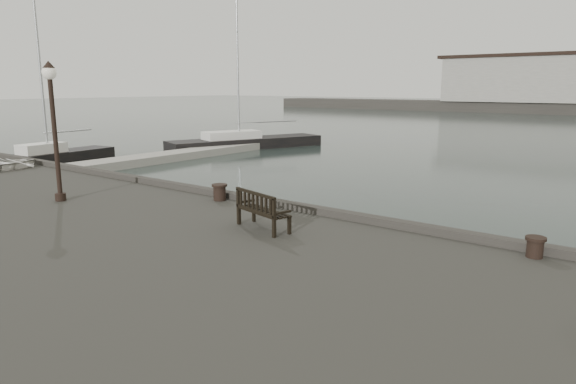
# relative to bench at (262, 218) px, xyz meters

# --- Properties ---
(ground) EXTENTS (400.00, 400.00, 0.00)m
(ground) POSITION_rel_bench_xyz_m (0.61, 2.17, -1.84)
(ground) COLOR black
(ground) RESTS_ON ground
(pontoon) EXTENTS (2.00, 24.00, 0.50)m
(pontoon) POSITION_rel_bench_xyz_m (-19.39, 12.17, -1.59)
(pontoon) COLOR #A29E96
(pontoon) RESTS_ON ground
(bench) EXTENTS (1.60, 0.89, 0.87)m
(bench) POSITION_rel_bench_xyz_m (0.00, 0.00, 0.00)
(bench) COLOR black
(bench) RESTS_ON quay
(bollard_left) EXTENTS (0.59, 0.59, 0.47)m
(bollard_left) POSITION_rel_bench_xyz_m (-2.97, 1.60, -0.04)
(bollard_left) COLOR black
(bollard_left) RESTS_ON quay
(bollard_right) EXTENTS (0.46, 0.46, 0.41)m
(bollard_right) POSITION_rel_bench_xyz_m (5.46, 1.67, -0.08)
(bollard_right) COLOR black
(bollard_right) RESTS_ON quay
(lamp_post) EXTENTS (0.39, 0.39, 3.93)m
(lamp_post) POSITION_rel_bench_xyz_m (-6.60, -1.22, 2.24)
(lamp_post) COLOR black
(lamp_post) RESTS_ON quay
(dinghy) EXTENTS (1.84, 2.43, 0.47)m
(dinghy) POSITION_rel_bench_xyz_m (-13.74, 0.41, -0.04)
(dinghy) COLOR silver
(dinghy) RESTS_ON quay
(yacht_a) EXTENTS (2.83, 7.85, 10.79)m
(yacht_a) POSITION_rel_bench_xyz_m (-23.51, 7.69, -1.60)
(yacht_a) COLOR black
(yacht_a) RESTS_ON ground
(yacht_b) EXTENTS (6.98, 12.78, 16.30)m
(yacht_b) POSITION_rel_bench_xyz_m (-19.83, 21.52, -1.59)
(yacht_b) COLOR black
(yacht_b) RESTS_ON ground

